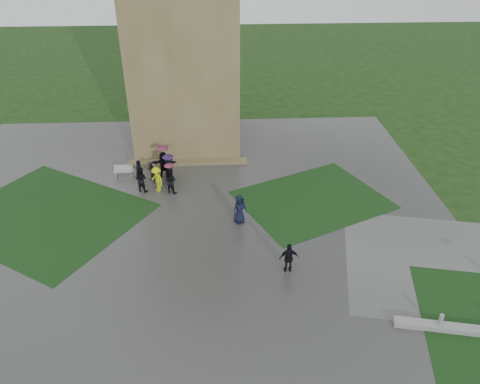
{
  "coord_description": "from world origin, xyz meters",
  "views": [
    {
      "loc": [
        2.4,
        -20.91,
        16.58
      ],
      "look_at": [
        3.66,
        4.3,
        1.2
      ],
      "focal_mm": 35.0,
      "sensor_mm": 36.0,
      "label": 1
    }
  ],
  "objects_px": {
    "bench": "(124,170)",
    "tower": "(183,28)",
    "pedestrian_mid": "(240,209)",
    "pedestrian_near": "(289,258)"
  },
  "relations": [
    {
      "from": "tower",
      "to": "bench",
      "type": "bearing_deg",
      "value": -126.58
    },
    {
      "from": "bench",
      "to": "pedestrian_near",
      "type": "distance_m",
      "value": 15.08
    },
    {
      "from": "bench",
      "to": "pedestrian_near",
      "type": "relative_size",
      "value": 0.79
    },
    {
      "from": "pedestrian_mid",
      "to": "pedestrian_near",
      "type": "height_order",
      "value": "pedestrian_mid"
    },
    {
      "from": "tower",
      "to": "bench",
      "type": "relative_size",
      "value": 12.96
    },
    {
      "from": "bench",
      "to": "tower",
      "type": "bearing_deg",
      "value": 54.19
    },
    {
      "from": "bench",
      "to": "pedestrian_mid",
      "type": "xyz_separation_m",
      "value": [
        8.05,
        -6.24,
        0.54
      ]
    },
    {
      "from": "pedestrian_mid",
      "to": "bench",
      "type": "bearing_deg",
      "value": 113.18
    },
    {
      "from": "bench",
      "to": "pedestrian_mid",
      "type": "relative_size",
      "value": 0.73
    },
    {
      "from": "tower",
      "to": "pedestrian_near",
      "type": "distance_m",
      "value": 19.7
    }
  ]
}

